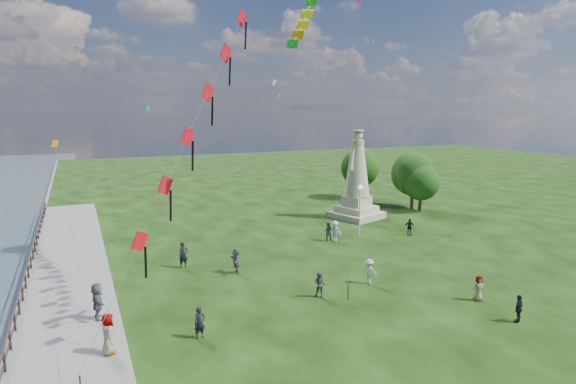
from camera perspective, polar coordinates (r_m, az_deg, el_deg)
name	(u,v)px	position (r m, az deg, el deg)	size (l,w,h in m)	color
waterfront	(44,307)	(30.25, -26.97, -12.07)	(200.00, 200.00, 1.51)	#384654
statue	(357,185)	(47.31, 8.16, 0.78)	(5.39, 5.39, 8.59)	tan
lamppost	(360,200)	(40.30, 8.54, -0.90)	(0.41, 0.41, 4.43)	silver
tree_row	(393,173)	(54.30, 12.37, 2.18)	(6.49, 12.98, 6.08)	#382314
person_0	(200,323)	(23.76, -10.42, -14.99)	(0.56, 0.37, 1.55)	black
person_1	(320,285)	(27.94, 3.78, -10.94)	(0.75, 0.46, 1.54)	#595960
person_2	(369,271)	(30.43, 9.60, -9.25)	(1.01, 0.52, 1.56)	silver
person_3	(519,308)	(27.57, 25.67, -12.34)	(0.86, 0.44, 1.46)	black
person_4	(478,288)	(29.56, 21.64, -10.55)	(0.71, 0.43, 1.45)	#595960
person_5	(98,303)	(26.86, -21.64, -12.11)	(1.77, 0.76, 1.91)	#595960
person_6	(183,255)	(33.55, -12.29, -7.29)	(0.66, 0.43, 1.81)	black
person_7	(328,231)	(39.52, 4.73, -4.65)	(0.75, 0.46, 1.54)	#595960
person_8	(335,231)	(39.25, 5.58, -4.63)	(1.11, 0.57, 1.71)	silver
person_9	(409,227)	(42.14, 14.19, -4.04)	(0.87, 0.44, 1.48)	black
person_10	(109,336)	(23.21, -20.49, -15.70)	(0.90, 0.56, 1.85)	#595960
person_11	(236,261)	(31.91, -6.17, -8.09)	(1.60, 0.69, 1.73)	#595960
red_kite_train	(197,121)	(24.44, -10.79, 8.23)	(10.10, 9.35, 16.25)	black
small_kites	(272,74)	(45.32, -1.87, 13.75)	(30.55, 17.22, 32.63)	teal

